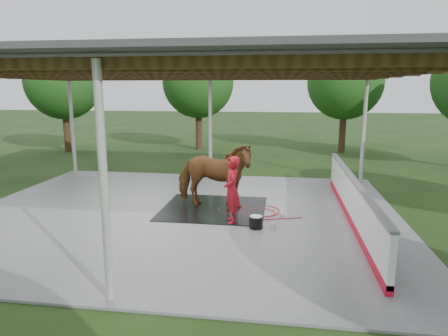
# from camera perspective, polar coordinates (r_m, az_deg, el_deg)

# --- Properties ---
(ground) EXTENTS (100.00, 100.00, 0.00)m
(ground) POSITION_cam_1_polar(r_m,az_deg,el_deg) (11.34, -6.15, -6.57)
(ground) COLOR #1E3814
(concrete_slab) EXTENTS (12.00, 10.00, 0.05)m
(concrete_slab) POSITION_cam_1_polar(r_m,az_deg,el_deg) (11.33, -6.15, -6.45)
(concrete_slab) COLOR slate
(concrete_slab) RESTS_ON ground
(pavilion_structure) EXTENTS (12.60, 10.60, 4.05)m
(pavilion_structure) POSITION_cam_1_polar(r_m,az_deg,el_deg) (10.81, -6.60, 13.87)
(pavilion_structure) COLOR beige
(pavilion_structure) RESTS_ON ground
(dasher_board) EXTENTS (0.16, 8.00, 1.15)m
(dasher_board) POSITION_cam_1_polar(r_m,az_deg,el_deg) (10.99, 17.78, -4.42)
(dasher_board) COLOR red
(dasher_board) RESTS_ON concrete_slab
(tree_belt) EXTENTS (28.00, 28.00, 5.80)m
(tree_belt) POSITION_cam_1_polar(r_m,az_deg,el_deg) (11.60, -3.95, 12.86)
(tree_belt) COLOR #382314
(tree_belt) RESTS_ON ground
(rubber_mat) EXTENTS (2.94, 2.75, 0.02)m
(rubber_mat) POSITION_cam_1_polar(r_m,az_deg,el_deg) (11.60, -1.47, -5.77)
(rubber_mat) COLOR black
(rubber_mat) RESTS_ON concrete_slab
(horse) EXTENTS (2.34, 1.21, 1.92)m
(horse) POSITION_cam_1_polar(r_m,az_deg,el_deg) (11.36, -1.49, -1.10)
(horse) COLOR brown
(horse) RESTS_ON rubber_mat
(handler) EXTENTS (0.55, 0.71, 1.74)m
(handler) POSITION_cam_1_polar(r_m,az_deg,el_deg) (10.23, 1.12, -3.14)
(handler) COLOR #AA121C
(handler) RESTS_ON concrete_slab
(wash_bucket) EXTENTS (0.34, 0.34, 0.31)m
(wash_bucket) POSITION_cam_1_polar(r_m,az_deg,el_deg) (10.03, 4.59, -7.68)
(wash_bucket) COLOR black
(wash_bucket) RESTS_ON concrete_slab
(soap_bottle_a) EXTENTS (0.15, 0.15, 0.29)m
(soap_bottle_a) POSITION_cam_1_polar(r_m,az_deg,el_deg) (11.05, 8.17, -6.06)
(soap_bottle_a) COLOR silver
(soap_bottle_a) RESTS_ON concrete_slab
(soap_bottle_b) EXTENTS (0.13, 0.13, 0.21)m
(soap_bottle_b) POSITION_cam_1_polar(r_m,az_deg,el_deg) (10.07, 7.07, -7.98)
(soap_bottle_b) COLOR #338CD8
(soap_bottle_b) RESTS_ON concrete_slab
(hose_coil) EXTENTS (2.35, 1.48, 0.02)m
(hose_coil) POSITION_cam_1_polar(r_m,az_deg,el_deg) (11.39, 4.21, -6.12)
(hose_coil) COLOR #B60D1D
(hose_coil) RESTS_ON concrete_slab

